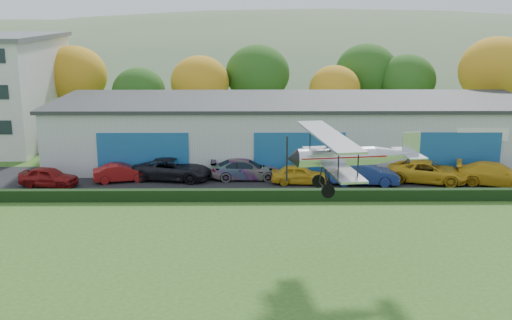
{
  "coord_description": "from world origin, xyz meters",
  "views": [
    {
      "loc": [
        1.27,
        -24.68,
        12.89
      ],
      "look_at": [
        1.56,
        9.7,
        4.46
      ],
      "focal_mm": 43.81,
      "sensor_mm": 36.0,
      "label": 1
    }
  ],
  "objects_px": {
    "car_2": "(173,169)",
    "car_1": "(121,173)",
    "car_4": "(299,174)",
    "car_0": "(49,177)",
    "biplane": "(348,154)",
    "car_3": "(246,169)",
    "car_6": "(428,172)",
    "car_7": "(496,174)",
    "hangar": "(294,130)",
    "car_5": "(364,174)"
  },
  "relations": [
    {
      "from": "car_1",
      "to": "car_6",
      "type": "xyz_separation_m",
      "value": [
        23.14,
        -0.39,
        0.13
      ]
    },
    {
      "from": "hangar",
      "to": "car_3",
      "type": "bearing_deg",
      "value": -122.85
    },
    {
      "from": "car_2",
      "to": "car_3",
      "type": "bearing_deg",
      "value": -79.4
    },
    {
      "from": "car_5",
      "to": "car_6",
      "type": "bearing_deg",
      "value": -77.44
    },
    {
      "from": "car_1",
      "to": "biplane",
      "type": "height_order",
      "value": "biplane"
    },
    {
      "from": "car_0",
      "to": "car_1",
      "type": "xyz_separation_m",
      "value": [
        5.06,
        1.32,
        -0.05
      ]
    },
    {
      "from": "car_3",
      "to": "car_4",
      "type": "distance_m",
      "value": 4.23
    },
    {
      "from": "car_3",
      "to": "car_6",
      "type": "bearing_deg",
      "value": -95.08
    },
    {
      "from": "car_5",
      "to": "car_6",
      "type": "xyz_separation_m",
      "value": [
        4.9,
        0.6,
        -0.02
      ]
    },
    {
      "from": "hangar",
      "to": "car_6",
      "type": "bearing_deg",
      "value": -37.62
    },
    {
      "from": "car_7",
      "to": "biplane",
      "type": "distance_m",
      "value": 20.09
    },
    {
      "from": "car_1",
      "to": "biplane",
      "type": "distance_m",
      "value": 21.86
    },
    {
      "from": "car_4",
      "to": "car_0",
      "type": "bearing_deg",
      "value": 95.43
    },
    {
      "from": "car_4",
      "to": "biplane",
      "type": "height_order",
      "value": "biplane"
    },
    {
      "from": "car_1",
      "to": "car_7",
      "type": "bearing_deg",
      "value": -107.21
    },
    {
      "from": "car_7",
      "to": "car_6",
      "type": "bearing_deg",
      "value": 99.16
    },
    {
      "from": "car_5",
      "to": "car_7",
      "type": "bearing_deg",
      "value": -85.89
    },
    {
      "from": "car_1",
      "to": "car_5",
      "type": "height_order",
      "value": "car_5"
    },
    {
      "from": "car_7",
      "to": "car_1",
      "type": "bearing_deg",
      "value": 106.56
    },
    {
      "from": "car_3",
      "to": "car_6",
      "type": "relative_size",
      "value": 0.91
    },
    {
      "from": "car_4",
      "to": "biplane",
      "type": "bearing_deg",
      "value": -171.75
    },
    {
      "from": "hangar",
      "to": "car_7",
      "type": "relative_size",
      "value": 7.11
    },
    {
      "from": "car_0",
      "to": "car_1",
      "type": "height_order",
      "value": "car_0"
    },
    {
      "from": "car_2",
      "to": "car_7",
      "type": "bearing_deg",
      "value": -84.18
    },
    {
      "from": "hangar",
      "to": "biplane",
      "type": "height_order",
      "value": "biplane"
    },
    {
      "from": "car_0",
      "to": "car_5",
      "type": "distance_m",
      "value": 23.31
    },
    {
      "from": "hangar",
      "to": "car_2",
      "type": "bearing_deg",
      "value": -146.49
    },
    {
      "from": "car_7",
      "to": "biplane",
      "type": "relative_size",
      "value": 0.72
    },
    {
      "from": "car_7",
      "to": "car_5",
      "type": "bearing_deg",
      "value": 107.63
    },
    {
      "from": "car_4",
      "to": "car_1",
      "type": "bearing_deg",
      "value": 90.5
    },
    {
      "from": "car_4",
      "to": "car_5",
      "type": "bearing_deg",
      "value": -89.64
    },
    {
      "from": "car_2",
      "to": "car_1",
      "type": "bearing_deg",
      "value": 108.56
    },
    {
      "from": "hangar",
      "to": "car_0",
      "type": "relative_size",
      "value": 9.45
    },
    {
      "from": "car_7",
      "to": "biplane",
      "type": "xyz_separation_m",
      "value": [
        -13.35,
        -14.2,
        4.88
      ]
    },
    {
      "from": "car_5",
      "to": "biplane",
      "type": "distance_m",
      "value": 15.67
    },
    {
      "from": "car_1",
      "to": "car_7",
      "type": "height_order",
      "value": "car_7"
    },
    {
      "from": "hangar",
      "to": "car_3",
      "type": "relative_size",
      "value": 7.64
    },
    {
      "from": "car_1",
      "to": "car_3",
      "type": "xyz_separation_m",
      "value": [
        9.42,
        0.62,
        0.09
      ]
    },
    {
      "from": "hangar",
      "to": "biplane",
      "type": "relative_size",
      "value": 5.11
    },
    {
      "from": "car_3",
      "to": "car_7",
      "type": "bearing_deg",
      "value": -96.59
    },
    {
      "from": "car_6",
      "to": "hangar",
      "type": "bearing_deg",
      "value": 69.2
    },
    {
      "from": "hangar",
      "to": "car_5",
      "type": "bearing_deg",
      "value": -59.56
    },
    {
      "from": "hangar",
      "to": "car_1",
      "type": "relative_size",
      "value": 9.78
    },
    {
      "from": "car_6",
      "to": "car_7",
      "type": "height_order",
      "value": "car_7"
    },
    {
      "from": "car_4",
      "to": "car_6",
      "type": "xyz_separation_m",
      "value": [
        9.7,
        0.33,
        0.1
      ]
    },
    {
      "from": "car_0",
      "to": "hangar",
      "type": "bearing_deg",
      "value": -54.56
    },
    {
      "from": "car_0",
      "to": "car_7",
      "type": "bearing_deg",
      "value": -78.52
    },
    {
      "from": "car_0",
      "to": "car_4",
      "type": "height_order",
      "value": "car_0"
    },
    {
      "from": "car_6",
      "to": "car_7",
      "type": "relative_size",
      "value": 1.03
    },
    {
      "from": "car_6",
      "to": "biplane",
      "type": "distance_m",
      "value": 17.96
    }
  ]
}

